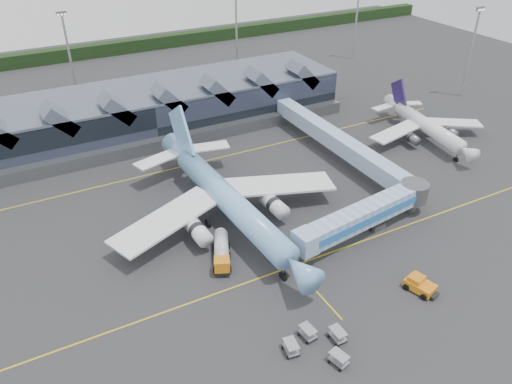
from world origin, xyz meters
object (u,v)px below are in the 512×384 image
main_airliner (226,197)px  pushback_tug (420,285)px  regional_jet (425,125)px  fuel_truck (221,250)px  jet_bridge (373,212)px

main_airliner → pushback_tug: (16.29, -27.77, -3.47)m
main_airliner → regional_jet: (51.13, 7.92, -1.10)m
fuel_truck → pushback_tug: fuel_truck is taller
regional_jet → jet_bridge: bearing=-137.5°
regional_jet → pushback_tug: bearing=-125.9°
regional_jet → main_airliner: bearing=-162.7°
regional_jet → pushback_tug: regional_jet is taller
jet_bridge → fuel_truck: jet_bridge is taller
main_airliner → pushback_tug: 32.38m
regional_jet → jet_bridge: (-31.99, -21.59, 0.39)m
jet_bridge → fuel_truck: (-24.10, 4.72, -1.98)m
regional_jet → fuel_truck: (-56.09, -16.87, -1.60)m
regional_jet → jet_bridge: size_ratio=1.09×
jet_bridge → main_airliner: bearing=136.8°
main_airliner → jet_bridge: 23.53m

